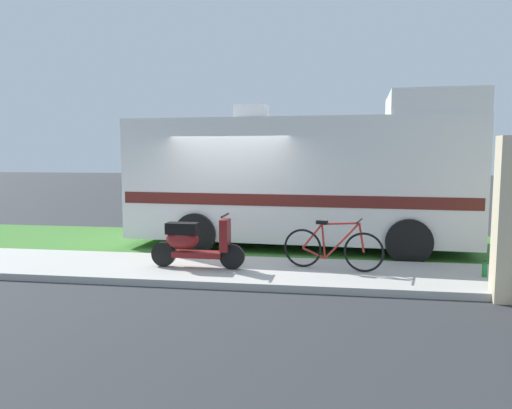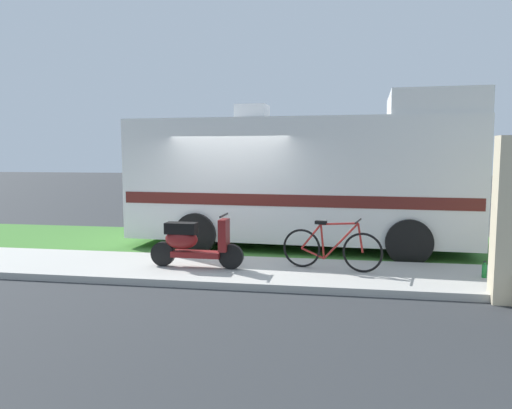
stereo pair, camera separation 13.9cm
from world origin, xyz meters
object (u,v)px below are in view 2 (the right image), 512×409
pickup_truck_near (331,191)px  bottle_green (484,271)px  motorhome_rv (305,177)px  scooter (193,242)px  bicycle (331,248)px  bottle_spare (499,267)px

pickup_truck_near → bottle_green: size_ratio=20.20×
motorhome_rv → bottle_green: 4.31m
scooter → pickup_truck_near: (2.32, 7.28, 0.37)m
motorhome_rv → bicycle: motorhome_rv is taller
motorhome_rv → bicycle: (0.64, -2.50, -1.10)m
scooter → pickup_truck_near: pickup_truck_near is taller
bicycle → pickup_truck_near: bearing=91.0°
scooter → bicycle: 2.45m
bottle_green → bottle_spare: bearing=41.4°
bicycle → bottle_green: size_ratio=6.40×
bottle_green → bottle_spare: bottle_spare is taller
pickup_truck_near → bottle_green: 7.67m
motorhome_rv → bottle_spare: size_ratio=25.66×
pickup_truck_near → bottle_spare: size_ratio=18.74×
scooter → bicycle: scooter is taller
scooter → bottle_spare: size_ratio=5.82×
pickup_truck_near → scooter: bearing=-107.7°
bottle_spare → bottle_green: bearing=-138.6°
motorhome_rv → bottle_spare: motorhome_rv is taller
bicycle → scooter: bearing=-174.8°
motorhome_rv → bottle_green: bearing=-40.0°
scooter → bottle_spare: bearing=4.0°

